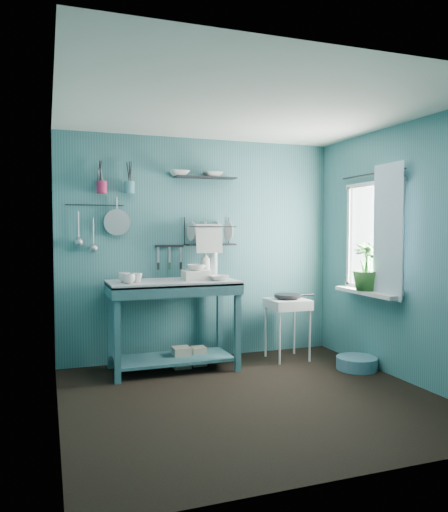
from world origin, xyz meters
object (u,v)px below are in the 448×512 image
object	(u,v)px
hotplate_stand	(287,329)
colander	(117,222)
utensil_cup_teal	(129,187)
storage_tin_small	(198,356)
mug_mid	(137,278)
storage_tin_large	(181,357)
dish_rack	(210,231)
wash_tub	(196,275)
utensil_cup_magenta	(102,187)
frying_pan	(287,296)
mug_left	(129,279)
mug_right	(124,277)
soap_bottle	(206,264)
work_counter	(173,325)
potted_plant	(366,267)
floor_basin	(357,363)
water_bottle	(214,265)

from	to	relation	value
hotplate_stand	colander	xyz separation A→B (m)	(-1.84, 0.37, 1.21)
utensil_cup_teal	storage_tin_small	world-z (taller)	utensil_cup_teal
mug_mid	hotplate_stand	xyz separation A→B (m)	(1.70, 0.05, -0.64)
storage_tin_large	dish_rack	bearing A→B (deg)	30.16
wash_tub	utensil_cup_magenta	size ratio (longest dim) A/B	2.15
frying_pan	dish_rack	world-z (taller)	dish_rack
mug_left	mug_right	size ratio (longest dim) A/B	1.00
hotplate_stand	frying_pan	size ratio (longest dim) A/B	2.29
mug_left	soap_bottle	bearing A→B (deg)	21.80
soap_bottle	utensil_cup_magenta	bearing A→B (deg)	173.16
hotplate_stand	work_counter	bearing A→B (deg)	170.63
dish_rack	storage_tin_small	size ratio (longest dim) A/B	2.75
work_counter	mug_right	xyz separation A→B (m)	(-0.50, 0.00, 0.52)
mug_right	utensil_cup_magenta	size ratio (longest dim) A/B	0.95
mug_mid	potted_plant	size ratio (longest dim) A/B	0.20
work_counter	mug_left	world-z (taller)	mug_left
mug_mid	frying_pan	distance (m)	1.73
storage_tin_large	mug_left	bearing A→B (deg)	-160.10
mug_mid	hotplate_stand	size ratio (longest dim) A/B	0.15
soap_bottle	floor_basin	world-z (taller)	soap_bottle
water_bottle	dish_rack	bearing A→B (deg)	109.36
wash_tub	storage_tin_large	size ratio (longest dim) A/B	1.27
colander	utensil_cup_teal	bearing A→B (deg)	-12.99
mug_left	mug_mid	distance (m)	0.14
mug_mid	floor_basin	xyz separation A→B (m)	(2.21, -0.57, -0.92)
mug_mid	utensil_cup_magenta	bearing A→B (deg)	127.15
potted_plant	storage_tin_large	distance (m)	2.18
hotplate_stand	utensil_cup_magenta	bearing A→B (deg)	161.40
potted_plant	storage_tin_small	world-z (taller)	potted_plant
floor_basin	water_bottle	bearing A→B (deg)	146.83
dish_rack	storage_tin_small	world-z (taller)	dish_rack
colander	soap_bottle	bearing A→B (deg)	-9.75
potted_plant	hotplate_stand	bearing A→B (deg)	134.19
hotplate_stand	dish_rack	size ratio (longest dim) A/B	1.25
hotplate_stand	mug_right	bearing A→B (deg)	170.76
soap_bottle	storage_tin_large	xyz separation A→B (m)	(-0.32, -0.15, -0.98)
work_counter	mug_right	world-z (taller)	mug_right
mug_mid	frying_pan	xyz separation A→B (m)	(1.70, 0.05, -0.26)
soap_bottle	mug_right	bearing A→B (deg)	-167.74
wash_tub	storage_tin_large	xyz separation A→B (m)	(-0.15, 0.07, -0.88)
storage_tin_small	mug_left	bearing A→B (deg)	-162.90
mug_left	dish_rack	distance (m)	1.17
mug_mid	storage_tin_large	bearing A→B (deg)	12.91
wash_tub	utensil_cup_teal	distance (m)	1.18
soap_bottle	potted_plant	xyz separation A→B (m)	(1.51, -0.83, -0.01)
water_bottle	utensil_cup_teal	xyz separation A→B (m)	(-0.91, 0.11, 0.84)
utensil_cup_teal	colander	bearing A→B (deg)	167.01
mug_right	utensil_cup_magenta	xyz separation A→B (m)	(-0.18, 0.33, 0.92)
frying_pan	potted_plant	distance (m)	0.94
mug_left	wash_tub	world-z (taller)	wash_tub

